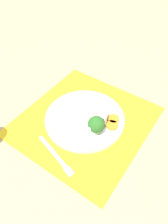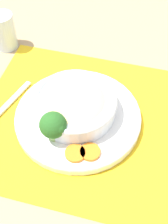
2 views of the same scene
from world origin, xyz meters
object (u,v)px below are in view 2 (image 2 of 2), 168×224
at_px(fork, 1,111).
at_px(bowl, 75,104).
at_px(water_glass, 5,33).
at_px(broccoli_floret, 53,126).

bearing_deg(fork, bowl, -152.82).
distance_m(water_glass, fork, 0.25).
relative_size(broccoli_floret, water_glass, 0.70).
bearing_deg(broccoli_floret, bowl, -104.96).
distance_m(bowl, fork, 0.18).
bearing_deg(water_glass, bowl, 144.93).
xyz_separation_m(water_glass, fork, (-0.10, 0.23, -0.04)).
bearing_deg(bowl, water_glass, -35.07).
bearing_deg(fork, water_glass, -53.78).
relative_size(bowl, fork, 1.04).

